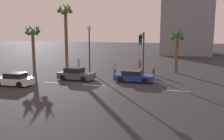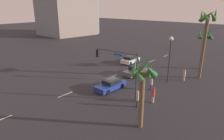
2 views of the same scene
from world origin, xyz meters
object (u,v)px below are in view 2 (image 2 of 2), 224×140
object	(u,v)px
pedestrian_1	(153,94)
car_0	(130,60)
traffic_signal	(121,65)
building_3	(70,5)
palm_tree_2	(205,39)
building_1	(67,9)
pedestrian_3	(151,83)
car_1	(135,71)
palm_tree_0	(206,29)
palm_tree_1	(143,79)
streetlamp	(170,51)
pedestrian_2	(137,98)
car_2	(111,85)
pedestrian_0	(184,75)

from	to	relation	value
pedestrian_1	car_0	bearing A→B (deg)	-134.53
traffic_signal	building_3	xyz separation A→B (m)	(-28.22, -46.61, 6.86)
palm_tree_2	building_1	xyz separation A→B (m)	(-11.39, -52.85, 4.05)
car_0	pedestrian_3	world-z (taller)	pedestrian_3
car_1	pedestrian_1	distance (m)	9.34
traffic_signal	pedestrian_1	bearing A→B (deg)	103.65
palm_tree_0	palm_tree_1	world-z (taller)	palm_tree_0
building_1	streetlamp	bearing A→B (deg)	68.50
car_0	palm_tree_2	bearing A→B (deg)	114.85
building_3	pedestrian_2	bearing A→B (deg)	65.16
traffic_signal	building_1	xyz separation A→B (m)	(-28.78, -49.20, 5.24)
car_1	pedestrian_3	distance (m)	5.89
car_0	traffic_signal	distance (m)	14.71
car_0	car_2	distance (m)	12.82
building_1	palm_tree_1	bearing A→B (deg)	60.01
pedestrian_2	building_3	bearing A→B (deg)	-120.44
pedestrian_3	building_1	world-z (taller)	building_1
pedestrian_0	building_1	size ratio (longest dim) A/B	0.09
pedestrian_1	palm_tree_1	world-z (taller)	palm_tree_1
pedestrian_0	building_1	distance (m)	56.80
traffic_signal	pedestrian_0	xyz separation A→B (m)	(-9.95, 3.75, -2.95)
car_2	palm_tree_2	xyz separation A→B (m)	(-16.80, 5.75, 4.44)
car_1	pedestrian_2	xyz separation A→B (m)	(8.34, 6.09, 0.36)
car_0	pedestrian_0	xyz separation A→B (m)	(2.26, 11.29, 0.28)
car_0	traffic_signal	bearing A→B (deg)	31.68
building_3	pedestrian_0	bearing A→B (deg)	75.66
pedestrian_3	traffic_signal	bearing A→B (deg)	-25.72
palm_tree_1	building_3	xyz separation A→B (m)	(-31.96, -52.00, 6.23)
palm_tree_2	car_0	bearing A→B (deg)	-65.15
pedestrian_1	palm_tree_2	bearing A→B (deg)	-179.10
car_2	pedestrian_2	xyz separation A→B (m)	(1.63, 5.27, 0.42)
palm_tree_1	palm_tree_0	bearing A→B (deg)	-178.72
car_1	streetlamp	distance (m)	6.52
car_1	palm_tree_2	bearing A→B (deg)	146.90
car_0	car_1	size ratio (longest dim) A/B	0.94
car_1	pedestrian_3	xyz separation A→B (m)	(3.37, 4.82, 0.20)
car_0	pedestrian_1	size ratio (longest dim) A/B	2.15
car_1	car_2	world-z (taller)	car_1
pedestrian_0	building_1	xyz separation A→B (m)	(-18.83, -52.96, 8.19)
palm_tree_2	building_3	distance (m)	51.73
car_2	pedestrian_1	world-z (taller)	pedestrian_1
pedestrian_2	palm_tree_0	bearing A→B (deg)	172.19
car_0	palm_tree_0	world-z (taller)	palm_tree_0
car_2	pedestrian_3	bearing A→B (deg)	129.89
car_1	palm_tree_2	size ratio (longest dim) A/B	0.63
pedestrian_0	palm_tree_1	xyz separation A→B (m)	(13.69, 1.64, 3.59)
streetlamp	palm_tree_2	size ratio (longest dim) A/B	0.95
car_0	streetlamp	world-z (taller)	streetlamp
traffic_signal	pedestrian_1	world-z (taller)	traffic_signal
palm_tree_2	building_1	world-z (taller)	building_1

